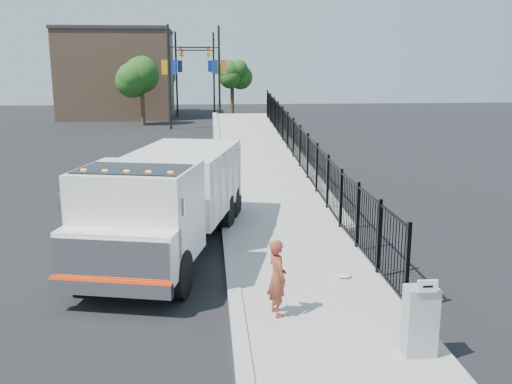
{
  "coord_description": "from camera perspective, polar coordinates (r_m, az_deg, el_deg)",
  "views": [
    {
      "loc": [
        -0.53,
        -12.88,
        5.14
      ],
      "look_at": [
        0.74,
        2.0,
        1.74
      ],
      "focal_mm": 40.0,
      "sensor_mm": 36.0,
      "label": 1
    }
  ],
  "objects": [
    {
      "name": "light_pole_0",
      "position": [
        45.51,
        -8.28,
        11.71
      ],
      "size": [
        3.78,
        0.22,
        8.0
      ],
      "color": "black",
      "rests_on": "ground"
    },
    {
      "name": "tree_1",
      "position": [
        53.19,
        -2.41,
        11.46
      ],
      "size": [
        2.06,
        2.06,
        5.03
      ],
      "color": "#382314",
      "rests_on": "ground"
    },
    {
      "name": "light_pole_1",
      "position": [
        46.63,
        -4.08,
        11.83
      ],
      "size": [
        3.78,
        0.22,
        8.0
      ],
      "color": "black",
      "rests_on": "ground"
    },
    {
      "name": "arrow_sign",
      "position": [
        10.1,
        16.78,
        -9.01
      ],
      "size": [
        0.35,
        0.04,
        0.22
      ],
      "primitive_type": "cube",
      "color": "white",
      "rests_on": "utility_cabinet"
    },
    {
      "name": "debris",
      "position": [
        13.97,
        8.77,
        -8.21
      ],
      "size": [
        0.35,
        0.35,
        0.09
      ],
      "primitive_type": "ellipsoid",
      "color": "silver",
      "rests_on": "sidewalk"
    },
    {
      "name": "sidewalk",
      "position": [
        12.26,
        7.3,
        -11.79
      ],
      "size": [
        3.55,
        12.0,
        0.12
      ],
      "primitive_type": "cube",
      "color": "#9E998E",
      "rests_on": "ground"
    },
    {
      "name": "ground",
      "position": [
        13.88,
        -2.36,
        -8.94
      ],
      "size": [
        120.0,
        120.0,
        0.0
      ],
      "primitive_type": "plane",
      "color": "black",
      "rests_on": "ground"
    },
    {
      "name": "light_pole_3",
      "position": [
        57.52,
        -4.55,
        12.0
      ],
      "size": [
        3.78,
        0.22,
        8.0
      ],
      "color": "black",
      "rests_on": "ground"
    },
    {
      "name": "worker",
      "position": [
        11.62,
        2.13,
        -8.54
      ],
      "size": [
        0.52,
        0.66,
        1.58
      ],
      "primitive_type": "imported",
      "rotation": [
        0.0,
        0.0,
        1.84
      ],
      "color": "brown",
      "rests_on": "sidewalk"
    },
    {
      "name": "light_pole_2",
      "position": [
        55.85,
        -7.65,
        11.91
      ],
      "size": [
        3.78,
        0.22,
        8.0
      ],
      "color": "black",
      "rests_on": "ground"
    },
    {
      "name": "utility_cabinet",
      "position": [
        10.58,
        16.08,
        -12.28
      ],
      "size": [
        0.55,
        0.4,
        1.25
      ],
      "primitive_type": "cube",
      "color": "gray",
      "rests_on": "sidewalk"
    },
    {
      "name": "curb",
      "position": [
        12.01,
        -1.92,
        -12.12
      ],
      "size": [
        0.3,
        12.0,
        0.16
      ],
      "primitive_type": "cube",
      "color": "#ADAAA3",
      "rests_on": "ground"
    },
    {
      "name": "truck",
      "position": [
        15.54,
        -8.98,
        -0.5
      ],
      "size": [
        4.48,
        8.72,
        2.86
      ],
      "rotation": [
        0.0,
        0.0,
        -0.23
      ],
      "color": "black",
      "rests_on": "ground"
    },
    {
      "name": "tree_0",
      "position": [
        48.84,
        -11.39,
        11.19
      ],
      "size": [
        3.09,
        3.09,
        5.54
      ],
      "color": "#382314",
      "rests_on": "ground"
    },
    {
      "name": "building",
      "position": [
        57.52,
        -13.6,
        11.33
      ],
      "size": [
        10.0,
        10.0,
        8.0
      ],
      "primitive_type": "cube",
      "color": "#8C664C",
      "rests_on": "ground"
    },
    {
      "name": "ramp",
      "position": [
        29.45,
        0.38,
        2.76
      ],
      "size": [
        3.95,
        24.06,
        3.19
      ],
      "primitive_type": "cube",
      "rotation": [
        0.06,
        0.0,
        0.0
      ],
      "color": "#9E998E",
      "rests_on": "ground"
    },
    {
      "name": "tree_2",
      "position": [
        62.88,
        -9.54,
        11.57
      ],
      "size": [
        2.93,
        2.93,
        5.47
      ],
      "color": "#382314",
      "rests_on": "ground"
    },
    {
      "name": "iron_fence",
      "position": [
        25.57,
        4.4,
        3.23
      ],
      "size": [
        0.1,
        28.0,
        1.8
      ],
      "primitive_type": "cube",
      "color": "black",
      "rests_on": "ground"
    }
  ]
}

